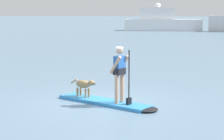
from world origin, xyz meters
TOP-DOWN VIEW (x-y plane):
  - ground_plane at (0.00, 0.00)m, footprint 400.00×400.00m
  - paddleboard at (0.21, -0.09)m, footprint 3.46×2.06m
  - person_paddler at (0.56, -0.25)m, footprint 0.68×0.60m
  - dog at (-0.74, 0.34)m, footprint 0.99×0.51m
  - moored_boat_starboard at (-4.45, 47.60)m, footprint 11.15×4.84m

SIDE VIEW (x-z plane):
  - ground_plane at x=0.00m, z-range 0.00..0.00m
  - paddleboard at x=0.21m, z-range 0.00..0.10m
  - dog at x=-0.74m, z-range 0.20..0.78m
  - person_paddler at x=0.56m, z-range 0.24..1.93m
  - moored_boat_starboard at x=-4.45m, z-range -0.71..3.19m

